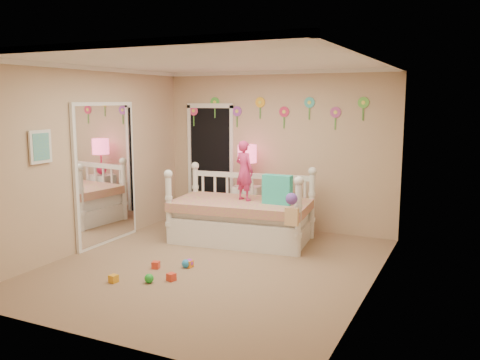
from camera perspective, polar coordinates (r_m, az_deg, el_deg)
The scene contains 18 objects.
floor at distance 6.66m, azimuth -3.02°, elevation -9.65°, with size 4.00×4.50×0.01m, color #7F684C.
ceiling at distance 6.32m, azimuth -3.22°, elevation 13.27°, with size 4.00×4.50×0.01m, color white.
back_wall at distance 8.40m, azimuth 4.19°, elevation 3.34°, with size 4.00×0.01×2.60m, color tan.
left_wall at distance 7.51m, azimuth -16.68°, elevation 2.31°, with size 0.01×4.50×2.60m, color tan.
right_wall at distance 5.70m, azimuth 14.88°, elevation 0.34°, with size 0.01×4.50×2.60m, color tan.
crown_molding at distance 6.32m, azimuth -3.22°, elevation 13.00°, with size 4.00×4.50×0.06m, color white, non-canonical shape.
daybed at distance 7.65m, azimuth 0.19°, elevation -2.80°, with size 2.07×1.12×1.12m, color white, non-canonical shape.
pillow_turquoise at distance 7.37m, azimuth 4.24°, elevation -1.08°, with size 0.43×0.15×0.43m, color teal.
pillow_lime at distance 7.67m, azimuth 4.33°, elevation -1.00°, with size 0.36×0.13×0.34m, color #ABE545.
child at distance 7.59m, azimuth 0.48°, elevation 1.07°, with size 0.33×0.22×0.91m, color #CD2E6C.
nightstand at distance 8.43m, azimuth 0.80°, elevation -3.10°, with size 0.43×0.33×0.72m, color white.
table_lamp at distance 8.29m, azimuth 0.81°, elevation 2.40°, with size 0.31×0.31×0.68m.
closet_doorway at distance 8.94m, azimuth -3.37°, elevation 1.98°, with size 0.90×0.04×2.07m, color black.
flower_decals at distance 8.38m, azimuth 3.63°, elevation 7.72°, with size 3.40×0.02×0.50m, color #B2668C, non-canonical shape.
mirror_closet at distance 7.74m, azimuth -14.90°, elevation 0.71°, with size 0.07×1.30×2.10m, color white.
wall_picture at distance 6.83m, azimuth -21.62°, elevation 3.52°, with size 0.05×0.34×0.42m, color white.
hanging_bag at distance 6.74m, azimuth 5.76°, elevation -3.41°, with size 0.20×0.16×0.36m, color beige, non-canonical shape.
toy_scatter at distance 6.56m, azimuth -8.49°, elevation -9.53°, with size 0.80×1.30×0.11m, color #996666, non-canonical shape.
Camera 1 is at (3.00, -5.55, 2.14)m, focal length 37.78 mm.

